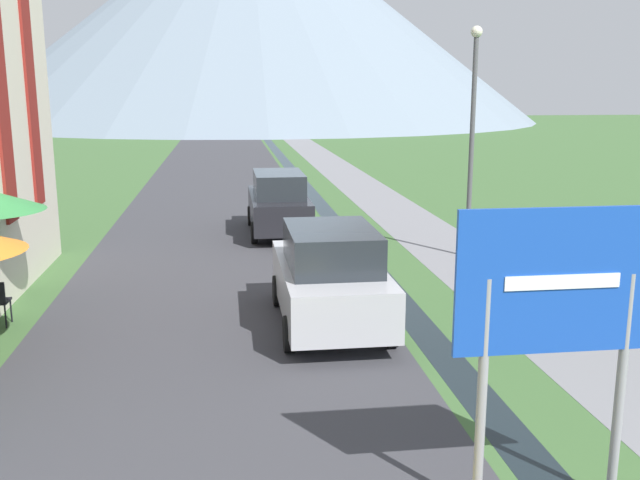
% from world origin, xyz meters
% --- Properties ---
extents(ground_plane, '(160.00, 160.00, 0.00)m').
position_xyz_m(ground_plane, '(0.00, 20.00, 0.00)').
color(ground_plane, '#3D6033').
extents(road, '(6.40, 60.00, 0.01)m').
position_xyz_m(road, '(-2.50, 30.00, 0.00)').
color(road, '#38383D').
rests_on(road, ground_plane).
extents(footpath, '(2.20, 60.00, 0.01)m').
position_xyz_m(footpath, '(3.60, 30.00, 0.00)').
color(footpath, slate).
rests_on(footpath, ground_plane).
extents(drainage_channel, '(0.60, 60.00, 0.00)m').
position_xyz_m(drainage_channel, '(1.20, 30.00, 0.00)').
color(drainage_channel, black).
rests_on(drainage_channel, ground_plane).
extents(mountain_distant, '(70.04, 70.04, 27.16)m').
position_xyz_m(mountain_distant, '(1.37, 90.30, 13.58)').
color(mountain_distant, slate).
rests_on(mountain_distant, ground_plane).
extents(road_sign, '(2.11, 0.11, 3.11)m').
position_xyz_m(road_sign, '(0.98, 3.62, 2.11)').
color(road_sign, gray).
rests_on(road_sign, ground_plane).
extents(parked_car_near, '(1.86, 4.07, 1.82)m').
position_xyz_m(parked_car_near, '(-0.40, 9.51, 0.91)').
color(parked_car_near, '#B2B2B7').
rests_on(parked_car_near, ground_plane).
extents(parked_car_far, '(1.72, 4.27, 1.82)m').
position_xyz_m(parked_car_far, '(-0.69, 17.80, 0.91)').
color(parked_car_far, black).
rests_on(parked_car_far, ground_plane).
extents(streetlamp, '(0.28, 0.28, 5.63)m').
position_xyz_m(streetlamp, '(3.83, 14.34, 3.31)').
color(streetlamp, '#515156').
rests_on(streetlamp, ground_plane).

